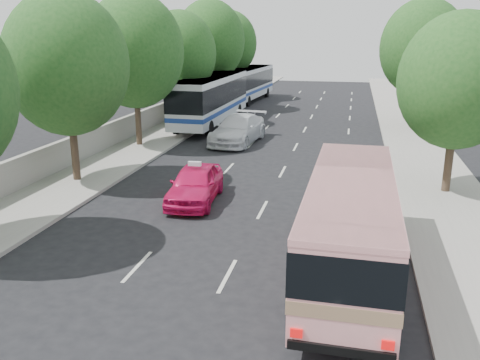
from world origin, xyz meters
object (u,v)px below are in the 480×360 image
(pink_taxi, at_px, (195,184))
(tour_coach_rear, at_px, (249,81))
(white_pickup, at_px, (238,129))
(pink_bus, at_px, (350,217))
(tour_coach_front, at_px, (211,96))

(pink_taxi, xyz_separation_m, tour_coach_rear, (-4.30, 32.37, 1.25))
(white_pickup, relative_size, tour_coach_rear, 0.53)
(pink_bus, bearing_deg, tour_coach_front, 115.50)
(pink_taxi, relative_size, tour_coach_front, 0.37)
(pink_bus, height_order, white_pickup, pink_bus)
(white_pickup, bearing_deg, pink_taxi, -79.64)
(pink_bus, height_order, pink_taxi, pink_bus)
(tour_coach_front, bearing_deg, tour_coach_rear, 91.14)
(pink_taxi, relative_size, tour_coach_rear, 0.41)
(tour_coach_front, distance_m, tour_coach_rear, 14.52)
(tour_coach_front, height_order, tour_coach_rear, tour_coach_front)
(pink_bus, xyz_separation_m, pink_taxi, (-6.50, 5.64, -1.08))
(pink_taxi, bearing_deg, white_pickup, 89.77)
(pink_bus, height_order, tour_coach_rear, tour_coach_rear)
(white_pickup, distance_m, tour_coach_front, 6.88)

